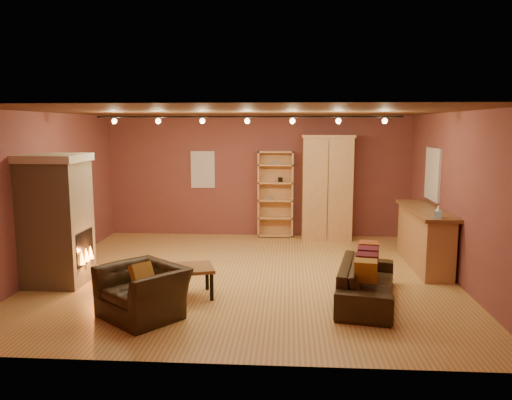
# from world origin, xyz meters

# --- Properties ---
(floor) EXTENTS (7.00, 7.00, 0.00)m
(floor) POSITION_xyz_m (0.00, 0.00, 0.00)
(floor) COLOR #AF7F3E
(floor) RESTS_ON ground
(ceiling) EXTENTS (7.00, 7.00, 0.00)m
(ceiling) POSITION_xyz_m (0.00, 0.00, 2.80)
(ceiling) COLOR brown
(ceiling) RESTS_ON back_wall
(back_wall) EXTENTS (7.00, 0.02, 2.80)m
(back_wall) POSITION_xyz_m (0.00, 3.25, 1.40)
(back_wall) COLOR brown
(back_wall) RESTS_ON floor
(left_wall) EXTENTS (0.02, 6.50, 2.80)m
(left_wall) POSITION_xyz_m (-3.50, 0.00, 1.40)
(left_wall) COLOR brown
(left_wall) RESTS_ON floor
(right_wall) EXTENTS (0.02, 6.50, 2.80)m
(right_wall) POSITION_xyz_m (3.50, 0.00, 1.40)
(right_wall) COLOR brown
(right_wall) RESTS_ON floor
(fireplace) EXTENTS (1.01, 0.98, 2.12)m
(fireplace) POSITION_xyz_m (-3.04, -0.60, 1.06)
(fireplace) COLOR tan
(fireplace) RESTS_ON floor
(back_window) EXTENTS (0.56, 0.04, 0.86)m
(back_window) POSITION_xyz_m (-1.30, 3.23, 1.55)
(back_window) COLOR silver
(back_window) RESTS_ON back_wall
(bookcase) EXTENTS (0.82, 0.32, 2.00)m
(bookcase) POSITION_xyz_m (0.41, 3.14, 1.02)
(bookcase) COLOR tan
(bookcase) RESTS_ON floor
(armoire) EXTENTS (1.16, 0.66, 2.37)m
(armoire) POSITION_xyz_m (1.58, 2.95, 1.19)
(armoire) COLOR tan
(armoire) RESTS_ON floor
(bar_counter) EXTENTS (0.61, 2.26, 1.08)m
(bar_counter) POSITION_xyz_m (3.20, 0.79, 0.55)
(bar_counter) COLOR tan
(bar_counter) RESTS_ON floor
(tissue_box) EXTENTS (0.15, 0.15, 0.22)m
(tissue_box) POSITION_xyz_m (3.15, -0.16, 1.17)
(tissue_box) COLOR #94CEEE
(tissue_box) RESTS_ON bar_counter
(right_window) EXTENTS (0.05, 0.90, 1.00)m
(right_window) POSITION_xyz_m (3.47, 1.40, 1.65)
(right_window) COLOR silver
(right_window) RESTS_ON right_wall
(loveseat) EXTENTS (0.94, 2.03, 0.80)m
(loveseat) POSITION_xyz_m (1.88, -1.14, 0.40)
(loveseat) COLOR black
(loveseat) RESTS_ON floor
(armchair) EXTENTS (1.26, 1.21, 0.93)m
(armchair) POSITION_xyz_m (-1.24, -1.95, 0.47)
(armchair) COLOR black
(armchair) RESTS_ON floor
(coffee_table) EXTENTS (0.76, 0.76, 0.46)m
(coffee_table) POSITION_xyz_m (-0.73, -1.10, 0.39)
(coffee_table) COLOR brown
(coffee_table) RESTS_ON floor
(track_rail) EXTENTS (5.20, 0.09, 0.13)m
(track_rail) POSITION_xyz_m (0.00, 0.20, 2.68)
(track_rail) COLOR black
(track_rail) RESTS_ON ceiling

